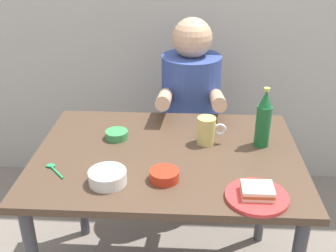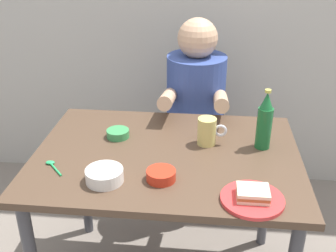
{
  "view_description": "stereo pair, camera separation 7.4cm",
  "coord_description": "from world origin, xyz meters",
  "px_view_note": "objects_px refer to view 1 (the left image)",
  "views": [
    {
      "loc": [
        0.08,
        -1.49,
        1.6
      ],
      "look_at": [
        0.0,
        0.05,
        0.84
      ],
      "focal_mm": 44.11,
      "sensor_mm": 36.0,
      "label": 1
    },
    {
      "loc": [
        0.16,
        -1.48,
        1.6
      ],
      "look_at": [
        0.0,
        0.05,
        0.84
      ],
      "focal_mm": 44.11,
      "sensor_mm": 36.0,
      "label": 2
    }
  ],
  "objects_px": {
    "rice_bowl_white": "(108,176)",
    "stool": "(189,157)",
    "beer_bottle": "(264,120)",
    "dining_table": "(167,172)",
    "sandwich": "(257,191)",
    "beer_mug": "(207,130)",
    "person_seated": "(191,93)",
    "plate_orange": "(257,197)"
  },
  "relations": [
    {
      "from": "person_seated",
      "to": "beer_bottle",
      "type": "bearing_deg",
      "value": -60.0
    },
    {
      "from": "person_seated",
      "to": "sandwich",
      "type": "xyz_separation_m",
      "value": [
        0.23,
        -0.92,
        0.01
      ]
    },
    {
      "from": "sandwich",
      "to": "beer_bottle",
      "type": "relative_size",
      "value": 0.42
    },
    {
      "from": "stool",
      "to": "person_seated",
      "type": "distance_m",
      "value": 0.42
    },
    {
      "from": "stool",
      "to": "beer_mug",
      "type": "relative_size",
      "value": 3.57
    },
    {
      "from": "rice_bowl_white",
      "to": "stool",
      "type": "bearing_deg",
      "value": 70.81
    },
    {
      "from": "beer_mug",
      "to": "beer_bottle",
      "type": "distance_m",
      "value": 0.24
    },
    {
      "from": "person_seated",
      "to": "plate_orange",
      "type": "distance_m",
      "value": 0.95
    },
    {
      "from": "plate_orange",
      "to": "rice_bowl_white",
      "type": "distance_m",
      "value": 0.54
    },
    {
      "from": "person_seated",
      "to": "beer_bottle",
      "type": "relative_size",
      "value": 2.75
    },
    {
      "from": "stool",
      "to": "plate_orange",
      "type": "xyz_separation_m",
      "value": [
        0.23,
        -0.93,
        0.4
      ]
    },
    {
      "from": "sandwich",
      "to": "beer_mug",
      "type": "xyz_separation_m",
      "value": [
        -0.16,
        0.4,
        0.03
      ]
    },
    {
      "from": "plate_orange",
      "to": "beer_bottle",
      "type": "height_order",
      "value": "beer_bottle"
    },
    {
      "from": "dining_table",
      "to": "plate_orange",
      "type": "distance_m",
      "value": 0.45
    },
    {
      "from": "beer_bottle",
      "to": "person_seated",
      "type": "bearing_deg",
      "value": 120.0
    },
    {
      "from": "dining_table",
      "to": "rice_bowl_white",
      "type": "relative_size",
      "value": 7.86
    },
    {
      "from": "rice_bowl_white",
      "to": "beer_bottle",
      "type": "bearing_deg",
      "value": 28.08
    },
    {
      "from": "beer_bottle",
      "to": "rice_bowl_white",
      "type": "distance_m",
      "value": 0.69
    },
    {
      "from": "beer_bottle",
      "to": "sandwich",
      "type": "bearing_deg",
      "value": -100.36
    },
    {
      "from": "beer_mug",
      "to": "beer_bottle",
      "type": "xyz_separation_m",
      "value": [
        0.23,
        -0.01,
        0.06
      ]
    },
    {
      "from": "sandwich",
      "to": "beer_mug",
      "type": "relative_size",
      "value": 0.87
    },
    {
      "from": "stool",
      "to": "beer_mug",
      "type": "bearing_deg",
      "value": -82.45
    },
    {
      "from": "sandwich",
      "to": "beer_bottle",
      "type": "distance_m",
      "value": 0.41
    },
    {
      "from": "beer_bottle",
      "to": "rice_bowl_white",
      "type": "xyz_separation_m",
      "value": [
        -0.6,
        -0.32,
        -0.09
      ]
    },
    {
      "from": "plate_orange",
      "to": "rice_bowl_white",
      "type": "xyz_separation_m",
      "value": [
        -0.53,
        0.07,
        0.02
      ]
    },
    {
      "from": "stool",
      "to": "beer_bottle",
      "type": "height_order",
      "value": "beer_bottle"
    },
    {
      "from": "beer_bottle",
      "to": "dining_table",
      "type": "bearing_deg",
      "value": -167.1
    },
    {
      "from": "plate_orange",
      "to": "stool",
      "type": "bearing_deg",
      "value": 104.1
    },
    {
      "from": "plate_orange",
      "to": "person_seated",
      "type": "bearing_deg",
      "value": 104.27
    },
    {
      "from": "dining_table",
      "to": "beer_bottle",
      "type": "bearing_deg",
      "value": 12.9
    },
    {
      "from": "sandwich",
      "to": "rice_bowl_white",
      "type": "relative_size",
      "value": 0.79
    },
    {
      "from": "stool",
      "to": "sandwich",
      "type": "relative_size",
      "value": 4.09
    },
    {
      "from": "stool",
      "to": "beer_bottle",
      "type": "relative_size",
      "value": 1.72
    },
    {
      "from": "sandwich",
      "to": "plate_orange",
      "type": "bearing_deg",
      "value": 0.0
    },
    {
      "from": "person_seated",
      "to": "dining_table",
      "type": "bearing_deg",
      "value": -98.61
    },
    {
      "from": "sandwich",
      "to": "beer_mug",
      "type": "height_order",
      "value": "beer_mug"
    },
    {
      "from": "sandwich",
      "to": "beer_bottle",
      "type": "xyz_separation_m",
      "value": [
        0.07,
        0.39,
        0.09
      ]
    },
    {
      "from": "person_seated",
      "to": "beer_bottle",
      "type": "xyz_separation_m",
      "value": [
        0.3,
        -0.53,
        0.09
      ]
    },
    {
      "from": "dining_table",
      "to": "plate_orange",
      "type": "xyz_separation_m",
      "value": [
        0.33,
        -0.3,
        0.1
      ]
    },
    {
      "from": "stool",
      "to": "rice_bowl_white",
      "type": "relative_size",
      "value": 3.21
    },
    {
      "from": "beer_mug",
      "to": "beer_bottle",
      "type": "height_order",
      "value": "beer_bottle"
    },
    {
      "from": "stool",
      "to": "person_seated",
      "type": "relative_size",
      "value": 0.63
    }
  ]
}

